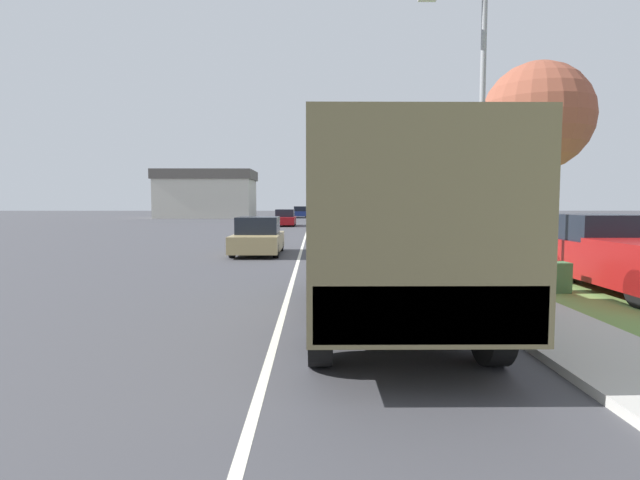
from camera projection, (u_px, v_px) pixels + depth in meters
ground_plane at (307, 231)px, 36.78m from camera, size 180.00×180.00×0.00m
lane_centre_stripe at (307, 231)px, 36.78m from camera, size 0.12×120.00×0.00m
sidewalk_right at (368, 230)px, 36.82m from camera, size 1.80×120.00×0.12m
grass_strip_right at (427, 231)px, 36.86m from camera, size 7.00×120.00×0.02m
military_truck at (382, 223)px, 8.66m from camera, size 2.51×7.69×3.08m
car_nearest_ahead at (258, 237)px, 20.21m from camera, size 1.86×4.18×1.52m
car_second_ahead at (338, 226)px, 29.73m from camera, size 1.77×4.36×1.52m
car_third_ahead at (285, 218)px, 44.50m from camera, size 1.82×4.57×1.48m
car_fourth_ahead at (323, 215)px, 57.06m from camera, size 1.78×4.68×1.39m
car_farthest_ahead at (300, 212)px, 71.42m from camera, size 1.94×3.93×1.54m
pickup_truck at (627, 255)px, 11.69m from camera, size 2.04×5.02×1.77m
lamp_post at (474, 111)px, 12.33m from camera, size 1.69×0.24×7.15m
tree_mid_right at (537, 117)px, 19.19m from camera, size 4.17×4.17×7.45m
utility_box at (556, 277)px, 11.56m from camera, size 0.55×0.45×0.70m
building_distant at (207, 194)px, 68.34m from camera, size 13.05×8.69×6.45m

